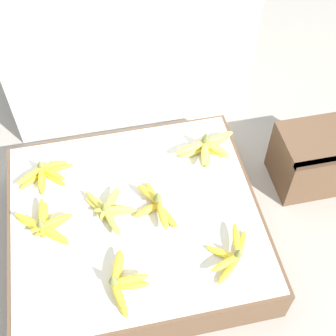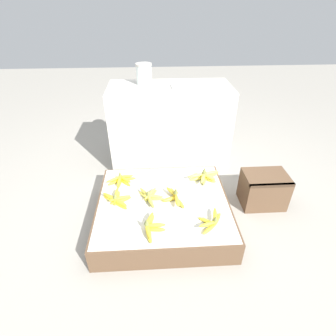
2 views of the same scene
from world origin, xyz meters
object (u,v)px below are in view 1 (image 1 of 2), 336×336
(banana_bunch_front_midleft, at_px, (122,282))
(banana_bunch_middle_midleft, at_px, (108,210))
(wooden_crate, at_px, (316,158))
(banana_bunch_back_left, at_px, (45,174))
(banana_bunch_middle_left, at_px, (45,225))
(banana_bunch_back_right, at_px, (208,147))
(banana_bunch_front_right, at_px, (232,254))
(banana_bunch_middle_midright, at_px, (156,205))

(banana_bunch_front_midleft, height_order, banana_bunch_middle_midleft, banana_bunch_front_midleft)
(wooden_crate, relative_size, banana_bunch_back_left, 1.46)
(banana_bunch_middle_left, relative_size, banana_bunch_middle_midleft, 0.98)
(banana_bunch_middle_midleft, bearing_deg, wooden_crate, 7.65)
(banana_bunch_back_left, bearing_deg, banana_bunch_back_right, -0.40)
(wooden_crate, relative_size, banana_bunch_back_right, 1.27)
(banana_bunch_front_midleft, distance_m, banana_bunch_middle_midleft, 0.30)
(banana_bunch_front_midleft, bearing_deg, banana_bunch_middle_left, 130.79)
(banana_bunch_front_right, bearing_deg, banana_bunch_middle_midright, 131.07)
(wooden_crate, height_order, banana_bunch_middle_midleft, wooden_crate)
(wooden_crate, distance_m, banana_bunch_back_right, 0.48)
(wooden_crate, bearing_deg, banana_bunch_front_midleft, -154.86)
(wooden_crate, relative_size, banana_bunch_middle_left, 1.52)
(banana_bunch_middle_midleft, distance_m, banana_bunch_back_left, 0.31)
(wooden_crate, distance_m, banana_bunch_back_left, 1.13)
(banana_bunch_back_left, bearing_deg, banana_bunch_front_midleft, -66.05)
(banana_bunch_front_right, height_order, banana_bunch_middle_left, banana_bunch_middle_left)
(banana_bunch_front_midleft, height_order, banana_bunch_back_left, banana_bunch_front_midleft)
(banana_bunch_front_right, xyz_separation_m, banana_bunch_middle_midright, (-0.22, 0.25, 0.00))
(banana_bunch_middle_left, height_order, banana_bunch_back_right, banana_bunch_back_right)
(banana_bunch_back_right, bearing_deg, wooden_crate, -11.44)
(banana_bunch_front_midleft, height_order, banana_bunch_middle_midright, banana_bunch_middle_midright)
(banana_bunch_back_left, height_order, banana_bunch_back_right, banana_bunch_back_right)
(wooden_crate, xyz_separation_m, banana_bunch_front_midleft, (-0.89, -0.42, 0.08))
(banana_bunch_front_right, xyz_separation_m, banana_bunch_middle_left, (-0.63, 0.25, 0.00))
(banana_bunch_front_midleft, xyz_separation_m, banana_bunch_middle_midleft, (-0.01, 0.30, -0.01))
(banana_bunch_middle_midleft, bearing_deg, banana_bunch_back_left, 135.68)
(wooden_crate, bearing_deg, banana_bunch_front_right, -141.89)
(banana_bunch_front_midleft, bearing_deg, banana_bunch_middle_midleft, 91.13)
(banana_bunch_front_right, distance_m, banana_bunch_middle_left, 0.68)
(banana_bunch_front_midleft, bearing_deg, banana_bunch_back_left, 113.95)
(banana_bunch_middle_midright, bearing_deg, banana_bunch_back_left, 149.36)
(banana_bunch_middle_left, height_order, banana_bunch_back_left, banana_bunch_middle_left)
(banana_bunch_middle_midleft, relative_size, banana_bunch_back_right, 0.85)
(banana_bunch_front_right, distance_m, banana_bunch_back_right, 0.49)
(banana_bunch_middle_left, xyz_separation_m, banana_bunch_middle_midright, (0.41, -0.00, 0.00))
(wooden_crate, height_order, banana_bunch_middle_midright, banana_bunch_middle_midright)
(banana_bunch_front_right, bearing_deg, banana_bunch_middle_left, 158.16)
(banana_bunch_front_right, relative_size, banana_bunch_back_left, 0.94)
(wooden_crate, bearing_deg, banana_bunch_back_right, 168.56)
(banana_bunch_middle_midright, relative_size, banana_bunch_back_right, 0.93)
(banana_bunch_front_right, distance_m, banana_bunch_middle_midright, 0.33)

